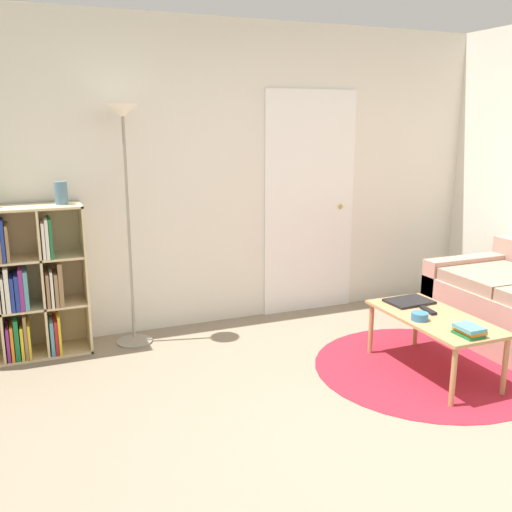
% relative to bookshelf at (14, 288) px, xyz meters
% --- Properties ---
extents(ground_plane, '(14.00, 14.00, 0.00)m').
position_rel_bookshelf_xyz_m(ground_plane, '(1.86, -2.24, -0.55)').
color(ground_plane, gray).
extents(wall_back, '(7.79, 0.11, 2.60)m').
position_rel_bookshelf_xyz_m(wall_back, '(1.89, 0.21, 0.74)').
color(wall_back, silver).
rests_on(wall_back, ground_plane).
extents(rug, '(1.62, 1.62, 0.01)m').
position_rel_bookshelf_xyz_m(rug, '(2.75, -1.37, -0.54)').
color(rug, maroon).
rests_on(rug, ground_plane).
extents(bookshelf, '(0.96, 0.34, 1.16)m').
position_rel_bookshelf_xyz_m(bookshelf, '(0.00, 0.00, 0.00)').
color(bookshelf, beige).
rests_on(bookshelf, ground_plane).
extents(floor_lamp, '(0.29, 0.29, 1.89)m').
position_rel_bookshelf_xyz_m(floor_lamp, '(0.87, -0.05, 0.91)').
color(floor_lamp, gray).
rests_on(floor_lamp, ground_plane).
extents(coffee_table, '(0.51, 1.00, 0.43)m').
position_rel_bookshelf_xyz_m(coffee_table, '(2.74, -1.44, -0.17)').
color(coffee_table, '#AD7F51').
rests_on(coffee_table, ground_plane).
extents(laptop, '(0.34, 0.25, 0.02)m').
position_rel_bookshelf_xyz_m(laptop, '(2.76, -1.12, -0.11)').
color(laptop, black).
rests_on(laptop, coffee_table).
extents(bowl, '(0.12, 0.12, 0.05)m').
position_rel_bookshelf_xyz_m(bowl, '(2.59, -1.47, -0.09)').
color(bowl, teal).
rests_on(bowl, coffee_table).
extents(book_stack_on_table, '(0.15, 0.19, 0.07)m').
position_rel_bookshelf_xyz_m(book_stack_on_table, '(2.70, -1.82, -0.09)').
color(book_stack_on_table, '#196B38').
rests_on(book_stack_on_table, coffee_table).
extents(remote, '(0.07, 0.18, 0.02)m').
position_rel_bookshelf_xyz_m(remote, '(2.76, -1.34, -0.11)').
color(remote, black).
rests_on(remote, coffee_table).
extents(vase_on_shelf, '(0.09, 0.09, 0.17)m').
position_rel_bookshelf_xyz_m(vase_on_shelf, '(0.39, -0.00, 0.70)').
color(vase_on_shelf, slate).
rests_on(vase_on_shelf, bookshelf).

